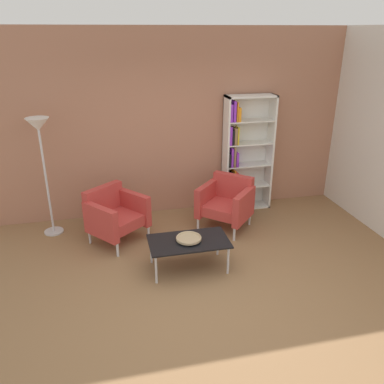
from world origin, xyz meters
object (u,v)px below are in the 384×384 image
armchair_near_window (115,214)px  decorative_bowl (189,238)px  coffee_table_low (189,243)px  armchair_by_bookshelf (227,202)px  floor_lamp_torchiere (40,139)px  bookshelf_tall (242,154)px

armchair_near_window → decorative_bowl: bearing=-86.9°
coffee_table_low → armchair_by_bookshelf: bearing=51.2°
decorative_bowl → armchair_near_window: (-0.87, 0.95, -0.02)m
armchair_near_window → floor_lamp_torchiere: bearing=114.6°
bookshelf_tall → coffee_table_low: bookshelf_tall is taller
bookshelf_tall → floor_lamp_torchiere: 3.11m
coffee_table_low → floor_lamp_torchiere: bearing=142.0°
decorative_bowl → coffee_table_low: bearing=-82.9°
bookshelf_tall → armchair_by_bookshelf: (-0.45, -0.64, -0.53)m
coffee_table_low → armchair_by_bookshelf: 1.30m
bookshelf_tall → armchair_near_window: bookshelf_tall is taller
bookshelf_tall → armchair_near_window: bearing=-161.8°
bookshelf_tall → decorative_bowl: (-1.27, -1.65, -0.51)m
floor_lamp_torchiere → bookshelf_tall: bearing=4.8°
bookshelf_tall → armchair_by_bookshelf: size_ratio=2.00×
armchair_near_window → floor_lamp_torchiere: floor_lamp_torchiere is taller
floor_lamp_torchiere → armchair_by_bookshelf: bearing=-8.4°
floor_lamp_torchiere → armchair_near_window: bearing=-26.0°
armchair_by_bookshelf → armchair_near_window: size_ratio=1.00×
decorative_bowl → armchair_by_bookshelf: (0.81, 1.01, -0.02)m
bookshelf_tall → decorative_bowl: bookshelf_tall is taller
floor_lamp_torchiere → decorative_bowl: bearing=-38.0°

